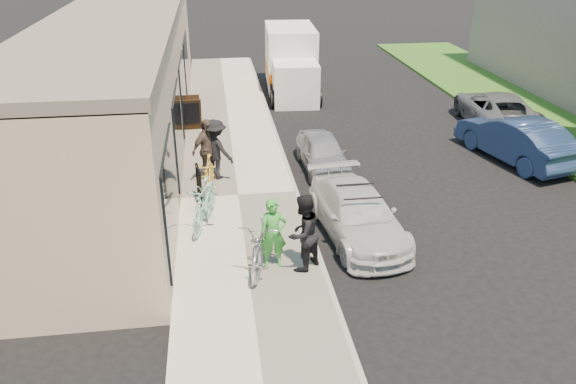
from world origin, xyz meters
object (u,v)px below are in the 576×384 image
man_standing (303,233)px  bike_rack (199,181)px  far_car_gray (497,109)px  cruiser_bike_a (204,204)px  sedan_silver (323,153)px  woman_rider (273,234)px  tandem_bike (264,239)px  moving_truck (291,64)px  sedan_white (357,214)px  sandwich_board (191,113)px  cruiser_bike_c (209,177)px  cruiser_bike_b (208,194)px  bystander_b (207,150)px  bystander_a (216,149)px  far_car_blue (516,139)px

man_standing → bike_rack: bearing=-99.3°
far_car_gray → cruiser_bike_a: (-10.35, -6.29, 0.06)m
man_standing → sedan_silver: bearing=-146.5°
far_car_gray → woman_rider: 12.17m
sedan_silver → tandem_bike: bearing=-115.4°
moving_truck → sedan_white: bearing=-87.9°
sedan_silver → far_car_gray: 7.53m
sandwich_board → cruiser_bike_c: sandwich_board is taller
moving_truck → man_standing: bearing=-93.7°
cruiser_bike_a → cruiser_bike_b: bearing=98.5°
bike_rack → bystander_b: (0.23, 1.45, 0.28)m
tandem_bike → cruiser_bike_c: tandem_bike is taller
far_car_gray → bystander_a: (-10.00, -3.54, 0.36)m
man_standing → moving_truck: bearing=-138.5°
bike_rack → sedan_silver: size_ratio=0.32×
sedan_white → bystander_b: (-3.38, 3.39, 0.46)m
tandem_bike → moving_truck: bearing=95.7°
sedan_white → cruiser_bike_b: bearing=149.7°
bike_rack → cruiser_bike_a: size_ratio=0.53×
sedan_silver → far_car_gray: far_car_gray is taller
cruiser_bike_a → cruiser_bike_c: bearing=101.2°
woman_rider → bystander_b: bystander_b is taller
tandem_bike → cruiser_bike_c: (-1.11, 3.46, -0.06)m
moving_truck → cruiser_bike_b: (-3.68, -11.33, -0.63)m
woman_rider → bystander_a: size_ratio=0.89×
far_car_gray → bystander_a: bearing=27.6°
man_standing → cruiser_bike_a: 2.93m
bike_rack → man_standing: (2.11, -3.38, 0.24)m
tandem_bike → woman_rider: (0.18, -0.11, 0.18)m
woman_rider → cruiser_bike_a: size_ratio=0.82×
sedan_silver → cruiser_bike_a: size_ratio=1.68×
sedan_silver → woman_rider: bearing=-113.2°
sandwich_board → cruiser_bike_b: size_ratio=0.73×
woman_rider → bystander_a: (-1.06, 4.70, 0.10)m
bike_rack → woman_rider: size_ratio=0.65×
cruiser_bike_b → far_car_gray: bearing=38.3°
sandwich_board → sedan_silver: sandwich_board is taller
bike_rack → moving_truck: moving_truck is taller
far_car_gray → man_standing: size_ratio=2.80×
tandem_bike → cruiser_bike_a: (-1.23, 1.84, -0.03)m
sandwich_board → cruiser_bike_a: bearing=-92.2°
far_car_gray → man_standing: man_standing is taller
bystander_b → sedan_white: bearing=-87.1°
sandwich_board → moving_truck: 6.62m
far_car_blue → far_car_gray: bearing=-120.0°
far_car_blue → cruiser_bike_a: (-9.44, -3.22, 0.02)m
moving_truck → cruiser_bike_a: (-3.79, -12.17, -0.48)m
moving_truck → sedan_silver: bearing=-88.7°
moving_truck → woman_rider: size_ratio=3.68×
cruiser_bike_a → bystander_b: 2.71m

